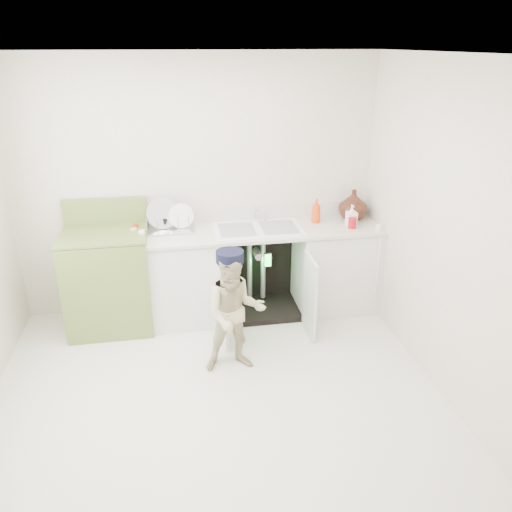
% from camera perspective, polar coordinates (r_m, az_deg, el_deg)
% --- Properties ---
extents(ground, '(3.50, 3.50, 0.00)m').
position_cam_1_polar(ground, '(4.15, -4.56, -14.97)').
color(ground, silver).
rests_on(ground, ground).
extents(room_shell, '(6.00, 5.50, 1.26)m').
position_cam_1_polar(room_shell, '(3.52, -5.20, 1.24)').
color(room_shell, silver).
rests_on(room_shell, ground).
extents(counter_run, '(2.44, 1.02, 1.20)m').
position_cam_1_polar(counter_run, '(5.00, 0.48, -1.48)').
color(counter_run, white).
rests_on(counter_run, ground).
extents(avocado_stove, '(0.78, 0.65, 1.20)m').
position_cam_1_polar(avocado_stove, '(4.94, -16.44, -2.49)').
color(avocado_stove, olive).
rests_on(avocado_stove, ground).
extents(repair_worker, '(0.68, 0.79, 1.07)m').
position_cam_1_polar(repair_worker, '(4.10, -2.44, -6.40)').
color(repair_worker, '#C2B98B').
rests_on(repair_worker, ground).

